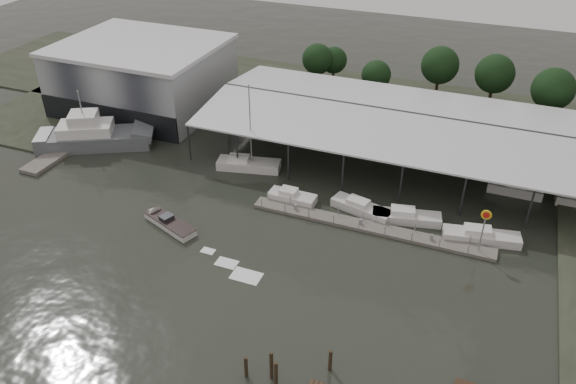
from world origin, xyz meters
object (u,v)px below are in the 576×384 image
at_px(white_sailboat, 248,164).
at_px(speedboat_underway, 167,221).
at_px(shell_fuel_sign, 484,223).
at_px(grey_trawler, 95,136).

height_order(white_sailboat, speedboat_underway, white_sailboat).
bearing_deg(white_sailboat, shell_fuel_sign, -26.06).
height_order(grey_trawler, speedboat_underway, grey_trawler).
distance_m(grey_trawler, speedboat_underway, 23.69).
relative_size(shell_fuel_sign, grey_trawler, 0.33).
distance_m(shell_fuel_sign, grey_trawler, 54.03).
distance_m(grey_trawler, white_sailboat, 23.21).
bearing_deg(grey_trawler, shell_fuel_sign, -33.34).
bearing_deg(shell_fuel_sign, speedboat_underway, -167.06).
bearing_deg(speedboat_underway, grey_trawler, -11.85).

